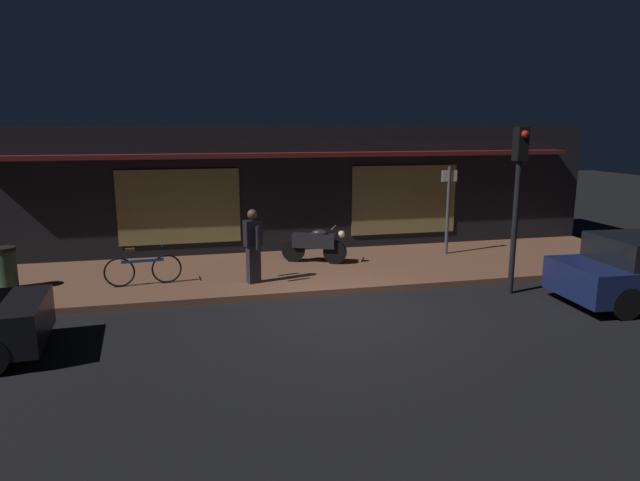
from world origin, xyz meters
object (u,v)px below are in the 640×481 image
at_px(sign_post, 448,205).
at_px(trash_bin, 6,268).
at_px(traffic_light_pole, 518,181).
at_px(motorcycle, 315,244).
at_px(bicycle_parked, 143,269).
at_px(person_photographer, 253,245).

xyz_separation_m(sign_post, trash_bin, (-10.77, -1.01, -0.89)).
height_order(trash_bin, traffic_light_pole, traffic_light_pole).
xyz_separation_m(motorcycle, traffic_light_pole, (3.71, -3.10, 1.83)).
bearing_deg(trash_bin, traffic_light_pole, -12.10).
height_order(motorcycle, bicycle_parked, motorcycle).
xyz_separation_m(bicycle_parked, traffic_light_pole, (7.87, -1.98, 1.97)).
bearing_deg(person_photographer, bicycle_parked, 171.25).
height_order(sign_post, trash_bin, sign_post).
height_order(bicycle_parked, person_photographer, person_photographer).
relative_size(bicycle_parked, person_photographer, 0.99).
relative_size(motorcycle, person_photographer, 0.95).
distance_m(bicycle_parked, person_photographer, 2.49).
xyz_separation_m(person_photographer, traffic_light_pole, (5.47, -1.61, 1.45)).
bearing_deg(sign_post, person_photographer, -162.93).
bearing_deg(bicycle_parked, person_photographer, -8.75).
xyz_separation_m(motorcycle, person_photographer, (-1.75, -1.49, 0.38)).
bearing_deg(traffic_light_pole, bicycle_parked, 165.90).
xyz_separation_m(person_photographer, sign_post, (5.52, 1.69, 0.48)).
bearing_deg(person_photographer, motorcycle, 40.36).
relative_size(motorcycle, trash_bin, 1.71).
height_order(person_photographer, trash_bin, person_photographer).
distance_m(sign_post, traffic_light_pole, 3.44).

